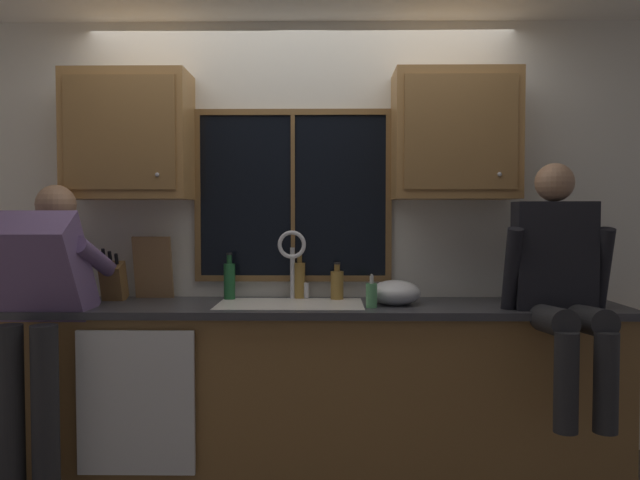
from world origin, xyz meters
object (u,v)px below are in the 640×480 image
(soap_dispenser, at_px, (372,295))
(person_sitting_on_counter, at_px, (560,276))
(knife_block, at_px, (114,282))
(mixing_bowl, at_px, (395,293))
(person_standing, at_px, (39,304))
(cutting_board, at_px, (153,268))
(bottle_amber_small, at_px, (229,280))
(bottle_green_glass, at_px, (337,284))
(bottle_tall_clear, at_px, (300,279))

(soap_dispenser, bearing_deg, person_sitting_on_counter, -8.34)
(knife_block, bearing_deg, mixing_bowl, -4.51)
(person_sitting_on_counter, bearing_deg, person_standing, -178.91)
(knife_block, height_order, mixing_bowl, knife_block)
(mixing_bowl, bearing_deg, cutting_board, 171.23)
(cutting_board, height_order, bottle_amber_small, cutting_board)
(cutting_board, bearing_deg, person_standing, -128.87)
(person_sitting_on_counter, bearing_deg, bottle_amber_small, 165.54)
(mixing_bowl, xyz_separation_m, bottle_amber_small, (-0.94, 0.18, 0.05))
(person_sitting_on_counter, relative_size, knife_block, 3.92)
(mixing_bowl, bearing_deg, bottle_amber_small, 168.95)
(person_sitting_on_counter, height_order, soap_dispenser, person_sitting_on_counter)
(mixing_bowl, xyz_separation_m, soap_dispenser, (-0.14, -0.13, 0.01))
(person_standing, height_order, bottle_green_glass, person_standing)
(bottle_tall_clear, bearing_deg, knife_block, -174.22)
(mixing_bowl, xyz_separation_m, bottle_green_glass, (-0.32, 0.19, 0.03))
(soap_dispenser, distance_m, bottle_amber_small, 0.86)
(person_standing, height_order, bottle_amber_small, person_standing)
(knife_block, height_order, soap_dispenser, knife_block)
(person_standing, bearing_deg, bottle_green_glass, 18.47)
(person_standing, xyz_separation_m, bottle_tall_clear, (1.29, 0.55, 0.07))
(bottle_amber_small, bearing_deg, bottle_tall_clear, 6.99)
(person_standing, bearing_deg, mixing_bowl, 9.85)
(bottle_green_glass, bearing_deg, knife_block, -177.29)
(cutting_board, xyz_separation_m, bottle_tall_clear, (0.86, 0.02, -0.07))
(cutting_board, relative_size, bottle_tall_clear, 1.36)
(cutting_board, height_order, bottle_green_glass, cutting_board)
(cutting_board, height_order, bottle_tall_clear, cutting_board)
(cutting_board, relative_size, bottle_green_glass, 1.71)
(person_sitting_on_counter, bearing_deg, bottle_tall_clear, 159.56)
(bottle_tall_clear, distance_m, bottle_amber_small, 0.41)
(person_standing, relative_size, person_sitting_on_counter, 1.25)
(mixing_bowl, distance_m, bottle_green_glass, 0.37)
(knife_block, distance_m, bottle_green_glass, 1.28)
(cutting_board, bearing_deg, bottle_green_glass, -1.52)
(mixing_bowl, distance_m, soap_dispenser, 0.19)
(person_sitting_on_counter, bearing_deg, knife_block, 170.72)
(cutting_board, distance_m, mixing_bowl, 1.42)
(bottle_green_glass, bearing_deg, person_standing, -161.53)
(person_standing, xyz_separation_m, person_sitting_on_counter, (2.63, 0.05, 0.14))
(knife_block, height_order, cutting_board, cutting_board)
(knife_block, distance_m, bottle_tall_clear, 1.07)
(knife_block, bearing_deg, bottle_tall_clear, 5.78)
(bottle_green_glass, relative_size, bottle_tall_clear, 0.80)
(person_standing, height_order, knife_block, person_standing)
(bottle_tall_clear, bearing_deg, bottle_green_glass, -12.02)
(person_standing, relative_size, bottle_tall_clear, 5.77)
(person_standing, distance_m, soap_dispenser, 1.70)
(soap_dispenser, xyz_separation_m, bottle_amber_small, (-0.80, 0.31, 0.04))
(person_standing, xyz_separation_m, bottle_green_glass, (1.51, 0.50, 0.04))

